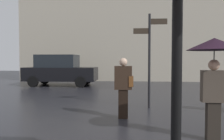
% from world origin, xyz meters
% --- Properties ---
extents(pedestrian_with_umbrella, '(1.03, 1.03, 1.98)m').
position_xyz_m(pedestrian_with_umbrella, '(0.78, 1.69, 1.59)').
color(pedestrian_with_umbrella, '#2A241E').
rests_on(pedestrian_with_umbrella, ground).
extents(pedestrian_with_bag, '(0.50, 0.24, 1.62)m').
position_xyz_m(pedestrian_with_bag, '(-0.99, 3.24, 0.92)').
color(pedestrian_with_bag, black).
rests_on(pedestrian_with_bag, ground).
extents(parked_car_left, '(4.34, 1.98, 1.90)m').
position_xyz_m(parked_car_left, '(-5.15, 10.85, 0.96)').
color(parked_car_left, black).
rests_on(parked_car_left, ground).
extents(street_signpost, '(1.08, 0.08, 3.05)m').
position_xyz_m(street_signpost, '(-0.20, 4.64, 1.85)').
color(street_signpost, black).
rests_on(street_signpost, ground).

